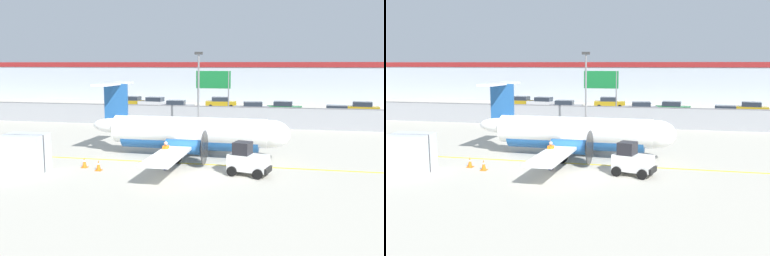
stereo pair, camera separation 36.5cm
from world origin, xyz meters
The scene contains 22 objects.
ground_plane centered at (0.00, 2.00, 0.00)m, with size 140.00×140.00×0.01m.
perimeter_fence centered at (0.00, 18.00, 1.12)m, with size 98.00×0.10×2.10m.
parking_lot_strip centered at (0.00, 29.50, 0.06)m, with size 98.00×17.00×0.12m.
background_building centered at (0.00, 47.99, 3.26)m, with size 91.00×8.10×6.50m.
commuter_airplane centered at (-0.22, 4.07, 1.60)m, with size 13.65×16.04×4.92m.
baggage_tug centered at (3.79, -0.10, 0.86)m, with size 2.53×1.86×1.88m.
ground_crew_worker centered at (-1.02, 0.18, 0.95)m, with size 0.47×0.51×1.70m.
cargo_container centered at (-8.87, -2.02, 1.10)m, with size 2.55×2.18×2.20m.
traffic_cone_near_left centered at (-4.31, 6.84, 0.31)m, with size 0.36×0.36×0.64m.
traffic_cone_near_right centered at (-2.09, 6.86, 0.31)m, with size 0.36×0.36×0.64m.
traffic_cone_far_left centered at (-5.98, -0.31, 0.31)m, with size 0.36×0.36×0.64m.
traffic_cone_far_right centered at (-4.84, -0.83, 0.31)m, with size 0.36×0.36×0.64m.
parked_car_0 centered at (-15.15, 33.56, 0.89)m, with size 4.31×2.23×1.58m.
parked_car_1 centered at (-11.54, 32.72, 0.89)m, with size 4.36×2.36×1.58m.
parked_car_2 centered at (-7.23, 28.30, 0.89)m, with size 4.27×2.14×1.58m.
parked_car_3 centered at (-2.57, 34.70, 0.89)m, with size 4.33×2.27×1.58m.
parked_car_4 centered at (2.11, 28.13, 0.89)m, with size 4.37×2.39×1.58m.
parked_car_5 centered at (5.92, 29.44, 0.89)m, with size 4.30×2.22×1.58m.
parked_car_6 centered at (11.48, 25.44, 0.89)m, with size 4.37×2.39×1.58m.
parked_car_7 centered at (15.07, 30.88, 0.89)m, with size 4.39×2.45×1.58m.
apron_light_pole centered at (-1.74, 14.10, 4.30)m, with size 0.70×0.30×7.27m.
highway_sign centered at (-1.36, 20.16, 4.14)m, with size 3.60×0.14×5.50m.
Camera 1 is at (5.53, -23.65, 6.20)m, focal length 40.00 mm.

